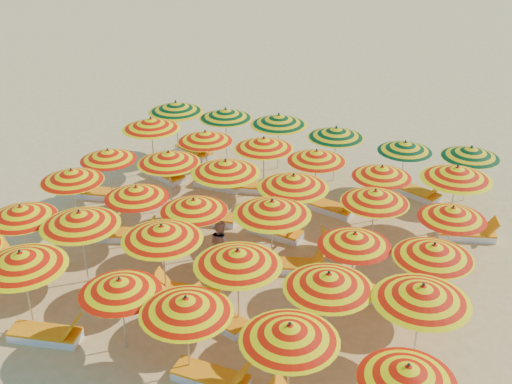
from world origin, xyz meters
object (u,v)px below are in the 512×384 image
lounger_12 (208,218)px  umbrella_18 (108,155)px  lounger_11 (99,193)px  lounger_21 (417,192)px  umbrella_27 (316,156)px  umbrella_23 (453,213)px  lounger_19 (468,234)px  umbrella_30 (176,107)px  beachgoer_a (274,216)px  umbrella_35 (471,152)px  lounger_9 (294,266)px  umbrella_1 (21,260)px  lounger_13 (276,231)px  umbrella_11 (422,293)px  umbrella_15 (272,208)px  lounger_4 (15,258)px  lounger_17 (247,186)px  umbrella_8 (162,232)px  lounger_1 (47,334)px  umbrella_4 (290,332)px  lounger_14 (349,246)px  umbrella_28 (382,172)px  umbrella_13 (136,192)px  umbrella_33 (336,132)px  umbrella_26 (264,143)px  umbrella_10 (329,281)px  umbrella_17 (434,251)px  umbrella_31 (226,114)px  umbrella_34 (405,146)px  umbrella_16 (355,239)px  lounger_10 (374,294)px  lounger_6 (215,316)px  lounger_16 (220,184)px  umbrella_14 (194,205)px  umbrella_29 (457,173)px  umbrella_21 (293,181)px  lounger_20 (195,151)px  umbrella_3 (186,305)px  umbrella_2 (120,286)px  umbrella_32 (279,120)px  lounger_8 (128,235)px  umbrella_24 (151,124)px  lounger_18 (329,207)px  umbrella_7 (80,219)px  umbrella_25 (205,136)px  umbrella_19 (169,158)px  umbrella_9 (238,258)px  lounger_5 (185,293)px

lounger_12 → umbrella_18: bearing=-10.5°
lounger_11 → lounger_21: (9.96, 4.27, 0.00)m
umbrella_27 → lounger_11: size_ratio=1.11×
umbrella_23 → lounger_19: (0.41, 1.87, -1.57)m
umbrella_30 → beachgoer_a: bearing=-37.3°
umbrella_35 → lounger_9: 7.47m
umbrella_1 → lounger_13: 7.70m
umbrella_11 → umbrella_15: umbrella_11 is taller
lounger_4 → lounger_17: (4.26, 6.76, 0.00)m
umbrella_8 → lounger_1: umbrella_8 is taller
umbrella_4 → lounger_14: 6.63m
umbrella_28 → umbrella_13: bearing=-145.9°
umbrella_33 → umbrella_26: bearing=-135.3°
umbrella_10 → lounger_9: umbrella_10 is taller
umbrella_17 → umbrella_31: size_ratio=0.88×
umbrella_34 → beachgoer_a: umbrella_34 is taller
umbrella_1 → umbrella_16: (6.78, 4.27, -0.23)m
umbrella_23 → lounger_10: umbrella_23 is taller
lounger_4 → lounger_21: bearing=-133.0°
umbrella_28 → lounger_6: 7.22m
lounger_9 → lounger_16: bearing=119.0°
umbrella_14 → umbrella_29: bearing=34.8°
umbrella_21 → lounger_20: size_ratio=1.21×
umbrella_3 → umbrella_2: bearing=173.8°
umbrella_32 → lounger_14: umbrella_32 is taller
umbrella_21 → lounger_14: (1.77, 0.05, -1.80)m
lounger_9 → beachgoer_a: 1.97m
umbrella_35 → lounger_8: size_ratio=1.32×
umbrella_24 → lounger_1: bearing=-74.6°
umbrella_31 → umbrella_35: (8.84, -0.00, -0.08)m
lounger_9 → umbrella_3: bearing=-117.0°
umbrella_29 → umbrella_17: bearing=-89.4°
umbrella_26 → lounger_18: size_ratio=1.26×
lounger_19 → umbrella_33: bearing=138.5°
umbrella_32 → lounger_10: size_ratio=1.24×
umbrella_7 → umbrella_35: size_ratio=0.92×
umbrella_25 → umbrella_35: bearing=14.1°
lounger_4 → lounger_14: bearing=-147.5°
umbrella_35 → umbrella_17: bearing=-91.1°
lounger_11 → umbrella_27: bearing=-174.6°
umbrella_8 → umbrella_33: umbrella_8 is taller
umbrella_17 → umbrella_29: umbrella_29 is taller
umbrella_3 → umbrella_13: umbrella_3 is taller
umbrella_24 → umbrella_35: (10.74, 2.18, -0.16)m
lounger_9 → umbrella_32: bearing=96.8°
umbrella_7 → umbrella_21: umbrella_7 is taller
umbrella_19 → lounger_13: size_ratio=1.27×
umbrella_9 → lounger_4: umbrella_9 is taller
umbrella_4 → umbrella_7: (-6.56, 2.09, 0.05)m
umbrella_33 → lounger_5: 8.61m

